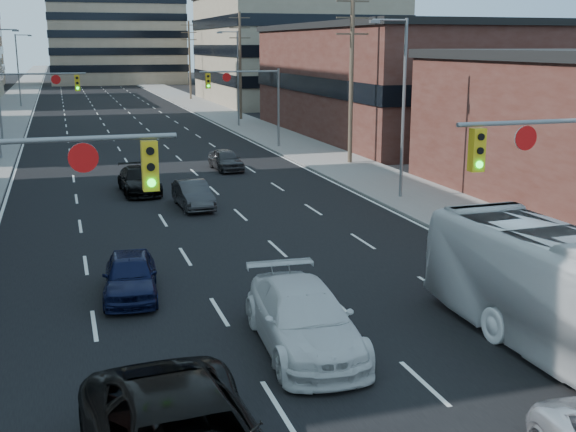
% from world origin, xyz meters
% --- Properties ---
extents(road_surface, '(18.00, 300.00, 0.02)m').
position_xyz_m(road_surface, '(0.00, 130.00, 0.01)').
color(road_surface, black).
rests_on(road_surface, ground).
extents(sidewalk_left, '(5.00, 300.00, 0.15)m').
position_xyz_m(sidewalk_left, '(-11.50, 130.00, 0.07)').
color(sidewalk_left, slate).
rests_on(sidewalk_left, ground).
extents(sidewalk_right, '(5.00, 300.00, 0.15)m').
position_xyz_m(sidewalk_right, '(11.50, 130.00, 0.07)').
color(sidewalk_right, slate).
rests_on(sidewalk_right, ground).
extents(storefront_right_mid, '(20.00, 30.00, 9.00)m').
position_xyz_m(storefront_right_mid, '(24.00, 50.00, 4.50)').
color(storefront_right_mid, '#472119').
rests_on(storefront_right_mid, ground).
extents(office_right_far, '(22.00, 28.00, 14.00)m').
position_xyz_m(office_right_far, '(25.00, 88.00, 7.00)').
color(office_right_far, gray).
rests_on(office_right_far, ground).
extents(bg_block_right, '(22.00, 22.00, 12.00)m').
position_xyz_m(bg_block_right, '(32.00, 130.00, 6.00)').
color(bg_block_right, gray).
rests_on(bg_block_right, ground).
extents(signal_far_left, '(6.09, 0.33, 6.00)m').
position_xyz_m(signal_far_left, '(-7.68, 45.00, 4.30)').
color(signal_far_left, slate).
rests_on(signal_far_left, ground).
extents(signal_far_right, '(6.09, 0.33, 6.00)m').
position_xyz_m(signal_far_right, '(7.68, 45.00, 4.30)').
color(signal_far_right, slate).
rests_on(signal_far_right, ground).
extents(utility_pole_block, '(2.20, 0.28, 11.00)m').
position_xyz_m(utility_pole_block, '(12.20, 36.00, 5.78)').
color(utility_pole_block, '#4C3D2D').
rests_on(utility_pole_block, ground).
extents(utility_pole_midblock, '(2.20, 0.28, 11.00)m').
position_xyz_m(utility_pole_midblock, '(12.20, 66.00, 5.78)').
color(utility_pole_midblock, '#4C3D2D').
rests_on(utility_pole_midblock, ground).
extents(utility_pole_distant, '(2.20, 0.28, 11.00)m').
position_xyz_m(utility_pole_distant, '(12.20, 96.00, 5.78)').
color(utility_pole_distant, '#4C3D2D').
rests_on(utility_pole_distant, ground).
extents(streetlight_left_far, '(2.03, 0.22, 9.00)m').
position_xyz_m(streetlight_left_far, '(-10.34, 90.00, 5.05)').
color(streetlight_left_far, slate).
rests_on(streetlight_left_far, ground).
extents(streetlight_right_near, '(2.03, 0.22, 9.00)m').
position_xyz_m(streetlight_right_near, '(10.34, 25.00, 5.05)').
color(streetlight_right_near, slate).
rests_on(streetlight_right_near, ground).
extents(streetlight_right_far, '(2.03, 0.22, 9.00)m').
position_xyz_m(streetlight_right_far, '(10.34, 60.00, 5.05)').
color(streetlight_right_far, slate).
rests_on(streetlight_right_far, ground).
extents(white_van, '(2.66, 5.83, 1.65)m').
position_xyz_m(white_van, '(-0.25, 8.78, 0.83)').
color(white_van, silver).
rests_on(white_van, ground).
extents(sedan_blue, '(2.05, 4.23, 1.39)m').
position_xyz_m(sedan_blue, '(-4.15, 14.20, 0.70)').
color(sedan_blue, black).
rests_on(sedan_blue, ground).
extents(sedan_grey_center, '(1.56, 4.02, 1.30)m').
position_xyz_m(sedan_grey_center, '(-0.01, 26.21, 0.65)').
color(sedan_grey_center, '#2D2D2F').
rests_on(sedan_grey_center, ground).
extents(sedan_black_far, '(2.09, 4.80, 1.37)m').
position_xyz_m(sedan_black_far, '(-2.12, 30.67, 0.69)').
color(sedan_black_far, black).
rests_on(sedan_black_far, ground).
extents(sedan_grey_right, '(1.80, 3.99, 1.33)m').
position_xyz_m(sedan_grey_right, '(3.90, 36.34, 0.67)').
color(sedan_grey_right, '#2E2E31').
rests_on(sedan_grey_right, ground).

